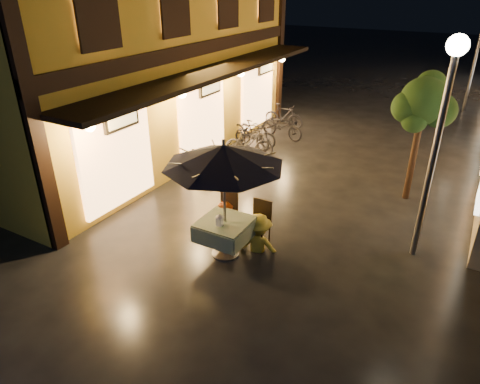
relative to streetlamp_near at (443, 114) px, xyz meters
The scene contains 18 objects.
ground 4.64m from the streetlamp_near, 146.31° to the right, with size 90.00×90.00×0.00m, color black.
west_building 8.98m from the streetlamp_near, 167.08° to the left, with size 5.90×11.40×7.40m.
street_tree 2.63m from the streetlamp_near, 103.11° to the left, with size 1.43×1.20×3.15m.
streetlamp_near is the anchor object (origin of this frame).
streetlamp_far 12.00m from the streetlamp_near, 90.00° to the left, with size 0.36×0.36×4.23m.
cafe_table 4.47m from the streetlamp_near, 150.07° to the right, with size 0.99×0.99×0.78m.
patio_umbrella 3.89m from the streetlamp_near, 150.07° to the right, with size 2.28×2.28×2.46m.
cafe_chair_left 4.56m from the streetlamp_near, 162.52° to the right, with size 0.42×0.42×0.97m.
cafe_chair_right 3.93m from the streetlamp_near, 158.12° to the right, with size 0.42×0.42×0.97m.
table_lantern 4.40m from the streetlamp_near, 147.67° to the right, with size 0.16×0.16×0.25m.
person_orange 4.45m from the streetlamp_near, 160.19° to the right, with size 0.79×0.61×1.62m, color orange.
person_yellow 3.82m from the streetlamp_near, 153.84° to the right, with size 0.98×0.56×1.52m, color yellow.
bicycle_0 6.38m from the streetlamp_near, 166.84° to the left, with size 0.65×1.86×0.98m, color black.
bicycle_1 6.65m from the streetlamp_near, 151.05° to the left, with size 0.42×1.50×0.90m, color #232329.
bicycle_2 7.37m from the streetlamp_near, 146.46° to the left, with size 0.64×1.84×0.97m, color black.
bicycle_3 7.30m from the streetlamp_near, 145.55° to the left, with size 0.42×1.48×0.89m, color black.
bicycle_4 7.76m from the streetlamp_near, 135.67° to the left, with size 0.58×1.66×0.87m, color black.
bicycle_5 8.74m from the streetlamp_near, 132.64° to the left, with size 0.43×1.52×0.91m, color black.
Camera 1 is at (3.49, -6.03, 5.01)m, focal length 32.00 mm.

